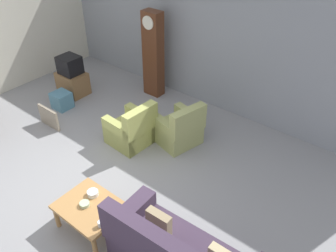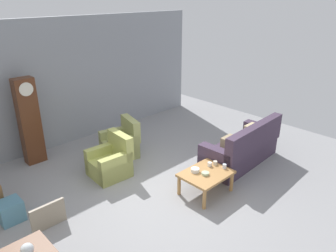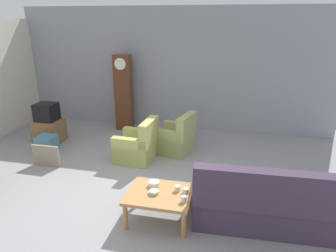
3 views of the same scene
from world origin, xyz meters
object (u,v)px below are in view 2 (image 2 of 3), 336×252
at_px(bowl_shallow_green, 205,173).
at_px(storage_box_blue, 10,211).
at_px(framed_picture_leaning, 48,216).
at_px(cup_white_porcelain, 210,164).
at_px(cup_blue_rimmed, 224,166).
at_px(couch_floral, 242,149).
at_px(cup_cream_tall, 215,163).
at_px(armchair_olive_near, 111,162).
at_px(grandfather_clock, 29,121).
at_px(glass_dome_cloche, 27,249).
at_px(armchair_olive_far, 121,144).
at_px(coffee_table_wood, 206,176).
at_px(bowl_white_stacked, 195,170).

bearing_deg(bowl_shallow_green, storage_box_blue, 148.56).
xyz_separation_m(framed_picture_leaning, cup_white_porcelain, (2.96, -1.07, 0.27)).
xyz_separation_m(storage_box_blue, cup_blue_rimmed, (3.50, -1.97, 0.31)).
bearing_deg(bowl_shallow_green, couch_floral, 8.31).
bearing_deg(cup_cream_tall, storage_box_blue, 153.47).
bearing_deg(bowl_shallow_green, cup_blue_rimmed, -13.16).
xyz_separation_m(armchair_olive_near, cup_cream_tall, (1.34, -1.80, 0.19)).
xyz_separation_m(grandfather_clock, glass_dome_cloche, (-1.59, -3.72, -0.15)).
relative_size(grandfather_clock, framed_picture_leaning, 3.37).
bearing_deg(armchair_olive_near, cup_white_porcelain, -55.53).
xyz_separation_m(cup_white_porcelain, bowl_shallow_green, (-0.32, -0.15, -0.02)).
relative_size(armchair_olive_near, grandfather_clock, 0.46).
distance_m(couch_floral, storage_box_blue, 4.94).
xyz_separation_m(glass_dome_cloche, cup_blue_rimmed, (3.87, -0.07, -0.36)).
bearing_deg(storage_box_blue, armchair_olive_far, 12.68).
xyz_separation_m(grandfather_clock, bowl_shallow_green, (1.82, -3.68, -0.54)).
relative_size(glass_dome_cloche, bowl_shallow_green, 1.05).
relative_size(couch_floral, grandfather_clock, 1.06).
xyz_separation_m(armchair_olive_near, cup_blue_rimmed, (1.35, -2.02, 0.20)).
height_order(framed_picture_leaning, cup_white_porcelain, cup_white_porcelain).
height_order(grandfather_clock, glass_dome_cloche, grandfather_clock).
xyz_separation_m(glass_dome_cloche, cup_cream_tall, (3.86, 0.15, -0.37)).
bearing_deg(coffee_table_wood, bowl_shallow_green, -153.43).
distance_m(couch_floral, cup_white_porcelain, 1.31).
bearing_deg(armchair_olive_far, storage_box_blue, -167.32).
relative_size(cup_white_porcelain, bowl_white_stacked, 0.52).
distance_m(armchair_olive_far, framed_picture_leaning, 2.78).
height_order(couch_floral, storage_box_blue, couch_floral).
relative_size(armchair_olive_near, armchair_olive_far, 0.97).
height_order(framed_picture_leaning, glass_dome_cloche, glass_dome_cloche).
bearing_deg(couch_floral, cup_blue_rimmed, -163.38).
bearing_deg(cup_cream_tall, grandfather_clock, 122.52).
xyz_separation_m(coffee_table_wood, framed_picture_leaning, (-2.71, 1.19, -0.16)).
bearing_deg(cup_white_porcelain, storage_box_blue, 153.12).
xyz_separation_m(armchair_olive_far, bowl_shallow_green, (0.17, -2.50, 0.17)).
distance_m(armchair_olive_near, cup_white_porcelain, 2.14).
distance_m(armchair_olive_far, bowl_shallow_green, 2.51).
height_order(grandfather_clock, cup_blue_rimmed, grandfather_clock).
distance_m(grandfather_clock, cup_white_porcelain, 4.16).
bearing_deg(cup_blue_rimmed, couch_floral, 16.62).
bearing_deg(bowl_shallow_green, cup_cream_tall, 14.24).
bearing_deg(cup_blue_rimmed, armchair_olive_far, 103.72).
height_order(armchair_olive_far, bowl_shallow_green, armchair_olive_far).
bearing_deg(coffee_table_wood, grandfather_clock, 117.42).
height_order(armchair_olive_far, storage_box_blue, armchair_olive_far).
distance_m(armchair_olive_near, cup_blue_rimmed, 2.44).
relative_size(glass_dome_cloche, cup_white_porcelain, 1.77).
relative_size(framed_picture_leaning, bowl_white_stacked, 3.54).
distance_m(armchair_olive_near, framed_picture_leaning, 1.88).
bearing_deg(bowl_white_stacked, armchair_olive_far, 92.89).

